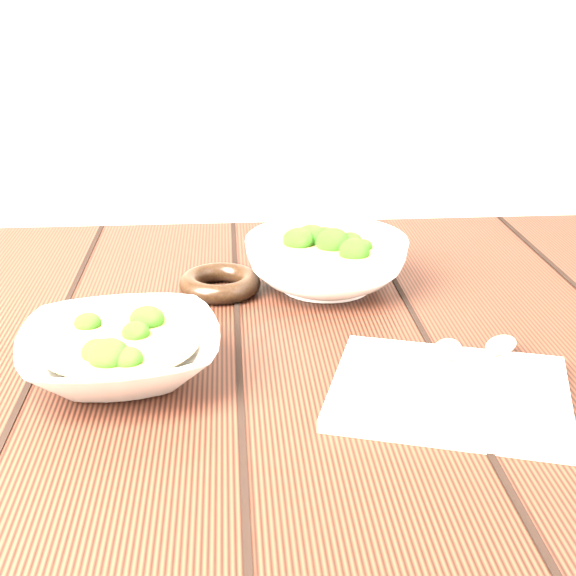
% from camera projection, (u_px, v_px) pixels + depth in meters
% --- Properties ---
extents(table, '(1.20, 0.80, 0.75)m').
position_uv_depth(table, '(258.00, 426.00, 0.91)').
color(table, black).
rests_on(table, ground).
extents(soup_bowl_front, '(0.21, 0.21, 0.05)m').
position_uv_depth(soup_bowl_front, '(121.00, 351.00, 0.77)').
color(soup_bowl_front, silver).
rests_on(soup_bowl_front, table).
extents(soup_bowl_back, '(0.26, 0.26, 0.07)m').
position_uv_depth(soup_bowl_back, '(326.00, 261.00, 0.98)').
color(soup_bowl_back, silver).
rests_on(soup_bowl_back, table).
extents(trivet, '(0.12, 0.12, 0.02)m').
position_uv_depth(trivet, '(220.00, 283.00, 0.97)').
color(trivet, black).
rests_on(trivet, table).
extents(napkin, '(0.25, 0.23, 0.01)m').
position_uv_depth(napkin, '(449.00, 392.00, 0.73)').
color(napkin, beige).
rests_on(napkin, table).
extents(spoon_left, '(0.08, 0.17, 0.01)m').
position_uv_depth(spoon_left, '(442.00, 364.00, 0.77)').
color(spoon_left, '#B2AD9D').
rests_on(spoon_left, napkin).
extents(spoon_right, '(0.12, 0.15, 0.01)m').
position_uv_depth(spoon_right, '(490.00, 358.00, 0.78)').
color(spoon_right, '#B2AD9D').
rests_on(spoon_right, napkin).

